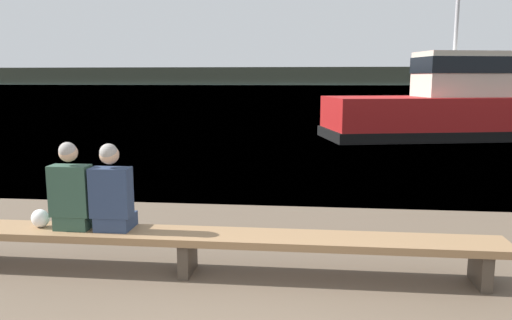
{
  "coord_description": "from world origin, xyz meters",
  "views": [
    {
      "loc": [
        0.73,
        -2.49,
        2.2
      ],
      "look_at": [
        -0.17,
        5.81,
        0.82
      ],
      "focal_mm": 35.0,
      "sensor_mm": 36.0,
      "label": 1
    }
  ],
  "objects_px": {
    "tugboat_red": "(450,111)",
    "bench_main": "(187,240)",
    "person_left": "(72,192)",
    "shopping_bag": "(40,218)",
    "person_right": "(112,193)"
  },
  "relations": [
    {
      "from": "person_right",
      "to": "tugboat_red",
      "type": "bearing_deg",
      "value": 61.95
    },
    {
      "from": "bench_main",
      "to": "shopping_bag",
      "type": "distance_m",
      "value": 1.77
    },
    {
      "from": "person_right",
      "to": "bench_main",
      "type": "bearing_deg",
      "value": -0.25
    },
    {
      "from": "tugboat_red",
      "to": "shopping_bag",
      "type": "bearing_deg",
      "value": 136.18
    },
    {
      "from": "shopping_bag",
      "to": "tugboat_red",
      "type": "xyz_separation_m",
      "value": [
        8.26,
        13.81,
        0.42
      ]
    },
    {
      "from": "bench_main",
      "to": "person_left",
      "type": "bearing_deg",
      "value": 179.83
    },
    {
      "from": "bench_main",
      "to": "person_left",
      "type": "height_order",
      "value": "person_left"
    },
    {
      "from": "person_left",
      "to": "tugboat_red",
      "type": "height_order",
      "value": "tugboat_red"
    },
    {
      "from": "bench_main",
      "to": "person_left",
      "type": "distance_m",
      "value": 1.44
    },
    {
      "from": "shopping_bag",
      "to": "bench_main",
      "type": "bearing_deg",
      "value": -0.7
    },
    {
      "from": "person_right",
      "to": "shopping_bag",
      "type": "relative_size",
      "value": 4.7
    },
    {
      "from": "person_left",
      "to": "tugboat_red",
      "type": "distance_m",
      "value": 15.9
    },
    {
      "from": "tugboat_red",
      "to": "bench_main",
      "type": "bearing_deg",
      "value": 141.88
    },
    {
      "from": "bench_main",
      "to": "tugboat_red",
      "type": "relative_size",
      "value": 0.74
    },
    {
      "from": "person_right",
      "to": "shopping_bag",
      "type": "distance_m",
      "value": 0.95
    }
  ]
}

